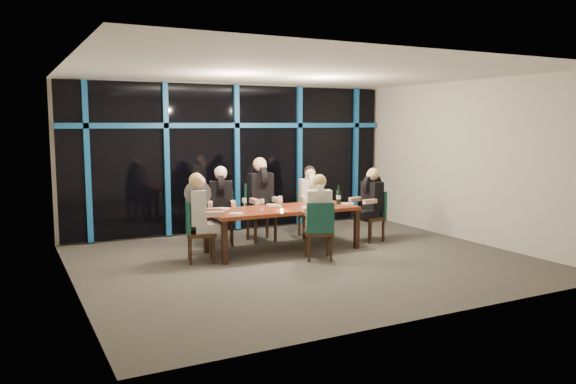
% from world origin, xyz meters
% --- Properties ---
extents(room, '(7.04, 7.00, 3.02)m').
position_xyz_m(room, '(0.00, 0.00, 2.02)').
color(room, '#4E4A45').
rests_on(room, ground).
extents(window_wall, '(6.86, 0.43, 2.94)m').
position_xyz_m(window_wall, '(0.01, 2.93, 1.55)').
color(window_wall, black).
rests_on(window_wall, ground).
extents(dining_table, '(2.60, 1.00, 0.75)m').
position_xyz_m(dining_table, '(0.00, 0.80, 0.68)').
color(dining_table, maroon).
rests_on(dining_table, ground).
extents(chair_far_left, '(0.57, 0.57, 0.98)m').
position_xyz_m(chair_far_left, '(-0.76, 1.78, 0.55)').
color(chair_far_left, black).
rests_on(chair_far_left, ground).
extents(chair_far_mid, '(0.52, 0.52, 1.07)m').
position_xyz_m(chair_far_mid, '(0.01, 1.81, 0.60)').
color(chair_far_mid, black).
rests_on(chair_far_mid, ground).
extents(chair_far_right, '(0.53, 0.53, 0.95)m').
position_xyz_m(chair_far_right, '(1.03, 1.69, 0.53)').
color(chair_far_right, black).
rests_on(chair_far_right, ground).
extents(chair_end_left, '(0.54, 0.54, 0.97)m').
position_xyz_m(chair_end_left, '(-1.59, 0.72, 0.54)').
color(chair_end_left, black).
rests_on(chair_end_left, ground).
extents(chair_end_right, '(0.49, 0.49, 0.94)m').
position_xyz_m(chair_end_right, '(1.90, 0.78, 0.52)').
color(chair_end_right, black).
rests_on(chair_end_right, ground).
extents(chair_near_mid, '(0.57, 0.57, 0.95)m').
position_xyz_m(chair_near_mid, '(0.21, -0.09, 0.53)').
color(chair_near_mid, black).
rests_on(chair_near_mid, ground).
extents(diner_far_left, '(0.58, 0.67, 0.95)m').
position_xyz_m(diner_far_left, '(-0.79, 1.70, 0.93)').
color(diner_far_left, black).
rests_on(diner_far_left, ground).
extents(diner_far_mid, '(0.54, 0.67, 1.04)m').
position_xyz_m(diner_far_mid, '(0.01, 1.72, 1.02)').
color(diner_far_mid, black).
rests_on(diner_far_mid, ground).
extents(diner_far_right, '(0.54, 0.64, 0.92)m').
position_xyz_m(diner_far_right, '(1.01, 1.61, 0.91)').
color(diner_far_right, silver).
rests_on(diner_far_right, ground).
extents(diner_end_left, '(0.65, 0.55, 0.95)m').
position_xyz_m(diner_end_left, '(-1.51, 0.71, 0.93)').
color(diner_end_left, black).
rests_on(diner_end_left, ground).
extents(diner_end_right, '(0.61, 0.50, 0.91)m').
position_xyz_m(diner_end_right, '(1.82, 0.77, 0.90)').
color(diner_end_right, black).
rests_on(diner_end_right, ground).
extents(diner_near_mid, '(0.58, 0.65, 0.93)m').
position_xyz_m(diner_near_mid, '(0.24, -0.01, 0.91)').
color(diner_near_mid, silver).
rests_on(diner_near_mid, ground).
extents(plate_far_left, '(0.24, 0.24, 0.01)m').
position_xyz_m(plate_far_left, '(-0.96, 1.17, 0.76)').
color(plate_far_left, white).
rests_on(plate_far_left, dining_table).
extents(plate_far_mid, '(0.24, 0.24, 0.01)m').
position_xyz_m(plate_far_mid, '(-0.01, 1.16, 0.76)').
color(plate_far_mid, white).
rests_on(plate_far_mid, dining_table).
extents(plate_far_right, '(0.24, 0.24, 0.01)m').
position_xyz_m(plate_far_right, '(0.87, 1.07, 0.76)').
color(plate_far_right, white).
rests_on(plate_far_right, dining_table).
extents(plate_end_left, '(0.24, 0.24, 0.01)m').
position_xyz_m(plate_end_left, '(-0.96, 0.57, 0.76)').
color(plate_end_left, white).
rests_on(plate_end_left, dining_table).
extents(plate_end_right, '(0.24, 0.24, 0.01)m').
position_xyz_m(plate_end_right, '(1.27, 0.70, 0.76)').
color(plate_end_right, white).
rests_on(plate_end_right, dining_table).
extents(plate_near_mid, '(0.24, 0.24, 0.01)m').
position_xyz_m(plate_near_mid, '(0.45, 0.51, 0.76)').
color(plate_near_mid, white).
rests_on(plate_near_mid, dining_table).
extents(wine_bottle, '(0.08, 0.08, 0.35)m').
position_xyz_m(wine_bottle, '(1.12, 0.77, 0.88)').
color(wine_bottle, black).
rests_on(wine_bottle, dining_table).
extents(water_pitcher, '(0.13, 0.12, 0.21)m').
position_xyz_m(water_pitcher, '(0.78, 0.64, 0.86)').
color(water_pitcher, silver).
rests_on(water_pitcher, dining_table).
extents(tea_light, '(0.05, 0.05, 0.03)m').
position_xyz_m(tea_light, '(-0.14, 0.54, 0.76)').
color(tea_light, '#FFAF4C').
rests_on(tea_light, dining_table).
extents(wine_glass_a, '(0.07, 0.07, 0.18)m').
position_xyz_m(wine_glass_a, '(-0.40, 0.79, 0.88)').
color(wine_glass_a, silver).
rests_on(wine_glass_a, dining_table).
extents(wine_glass_b, '(0.07, 0.07, 0.19)m').
position_xyz_m(wine_glass_b, '(0.01, 0.92, 0.89)').
color(wine_glass_b, white).
rests_on(wine_glass_b, dining_table).
extents(wine_glass_c, '(0.06, 0.06, 0.17)m').
position_xyz_m(wine_glass_c, '(0.38, 0.70, 0.87)').
color(wine_glass_c, silver).
rests_on(wine_glass_c, dining_table).
extents(wine_glass_d, '(0.07, 0.07, 0.19)m').
position_xyz_m(wine_glass_d, '(-0.64, 0.99, 0.89)').
color(wine_glass_d, silver).
rests_on(wine_glass_d, dining_table).
extents(wine_glass_e, '(0.07, 0.07, 0.17)m').
position_xyz_m(wine_glass_e, '(0.80, 0.85, 0.88)').
color(wine_glass_e, silver).
rests_on(wine_glass_e, dining_table).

